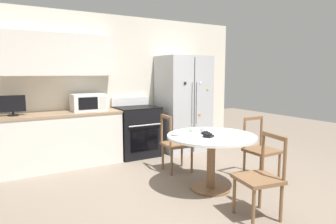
% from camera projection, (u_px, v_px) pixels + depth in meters
% --- Properties ---
extents(ground_plane, '(14.00, 14.00, 0.00)m').
position_uv_depth(ground_plane, '(202.00, 201.00, 3.63)').
color(ground_plane, gray).
extents(back_wall, '(5.20, 0.44, 2.60)m').
position_uv_depth(back_wall, '(104.00, 79.00, 5.49)').
color(back_wall, silver).
rests_on(back_wall, ground_plane).
extents(kitchen_counter, '(2.01, 0.64, 0.90)m').
position_uv_depth(kitchen_counter, '(59.00, 140.00, 4.91)').
color(kitchen_counter, silver).
rests_on(kitchen_counter, ground_plane).
extents(refrigerator, '(0.93, 0.78, 1.87)m').
position_uv_depth(refrigerator, '(183.00, 103.00, 5.98)').
color(refrigerator, '#B2B5BA').
rests_on(refrigerator, ground_plane).
extents(oven_range, '(0.75, 0.68, 1.08)m').
position_uv_depth(oven_range, '(137.00, 131.00, 5.58)').
color(oven_range, black).
rests_on(oven_range, ground_plane).
extents(microwave, '(0.55, 0.36, 0.29)m').
position_uv_depth(microwave, '(88.00, 102.00, 5.11)').
color(microwave, white).
rests_on(microwave, kitchen_counter).
extents(countertop_tv, '(0.36, 0.16, 0.31)m').
position_uv_depth(countertop_tv, '(13.00, 105.00, 4.51)').
color(countertop_tv, black).
rests_on(countertop_tv, kitchen_counter).
extents(dining_table, '(1.16, 1.16, 0.74)m').
position_uv_depth(dining_table, '(211.00, 146.00, 3.93)').
color(dining_table, white).
rests_on(dining_table, ground_plane).
extents(dining_chair_far, '(0.47, 0.47, 0.90)m').
position_uv_depth(dining_chair_far, '(175.00, 144.00, 4.69)').
color(dining_chair_far, brown).
rests_on(dining_chair_far, ground_plane).
extents(dining_chair_right, '(0.43, 0.43, 0.90)m').
position_uv_depth(dining_chair_right, '(261.00, 150.00, 4.34)').
color(dining_chair_right, brown).
rests_on(dining_chair_right, ground_plane).
extents(dining_chair_near, '(0.49, 0.49, 0.90)m').
position_uv_depth(dining_chair_near, '(260.00, 178.00, 3.18)').
color(dining_chair_near, brown).
rests_on(dining_chair_near, ground_plane).
extents(candle_glass, '(0.08, 0.08, 0.08)m').
position_uv_depth(candle_glass, '(203.00, 132.00, 3.96)').
color(candle_glass, silver).
rests_on(candle_glass, dining_table).
extents(folded_napkin, '(0.17, 0.08, 0.05)m').
position_uv_depth(folded_napkin, '(194.00, 130.00, 4.13)').
color(folded_napkin, beige).
rests_on(folded_napkin, dining_table).
extents(wallet, '(0.16, 0.16, 0.07)m').
position_uv_depth(wallet, '(208.00, 135.00, 3.78)').
color(wallet, black).
rests_on(wallet, dining_table).
extents(mail_stack, '(0.34, 0.37, 0.02)m').
position_uv_depth(mail_stack, '(185.00, 135.00, 3.88)').
color(mail_stack, white).
rests_on(mail_stack, dining_table).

